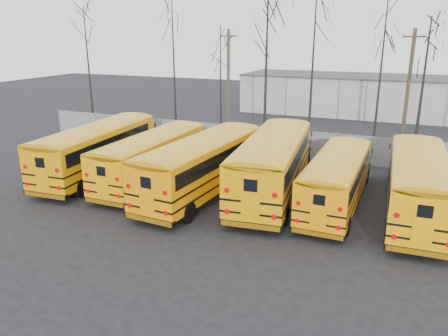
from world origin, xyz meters
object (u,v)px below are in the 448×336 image
at_px(bus_d, 274,160).
at_px(bus_e, 337,176).
at_px(bus_f, 418,180).
at_px(bus_b, 154,154).
at_px(bus_c, 205,161).
at_px(utility_pole_right, 408,89).
at_px(utility_pole_left, 228,80).
at_px(bus_a, 100,145).

height_order(bus_d, bus_e, bus_d).
relative_size(bus_e, bus_f, 0.90).
xyz_separation_m(bus_b, bus_c, (3.57, -0.65, 0.15)).
xyz_separation_m(bus_d, utility_pole_right, (6.23, 13.33, 2.54)).
bearing_deg(bus_d, bus_e, -12.82).
relative_size(bus_e, utility_pole_left, 1.15).
bearing_deg(utility_pole_right, bus_f, -90.14).
relative_size(bus_a, utility_pole_left, 1.33).
xyz_separation_m(bus_f, utility_pole_left, (-15.48, 14.19, 2.69)).
bearing_deg(bus_e, utility_pole_left, 129.97).
xyz_separation_m(bus_e, utility_pole_right, (2.80, 13.74, 2.88)).
bearing_deg(bus_a, bus_e, -2.42).
bearing_deg(bus_b, bus_e, 2.19).
bearing_deg(bus_c, utility_pole_right, 61.34).
height_order(bus_e, bus_f, bus_f).
bearing_deg(utility_pole_left, bus_c, -93.16).
xyz_separation_m(bus_d, bus_f, (7.16, -0.13, -0.16)).
bearing_deg(bus_d, bus_f, -7.03).
xyz_separation_m(bus_f, utility_pole_right, (-0.92, 13.46, 2.69)).
xyz_separation_m(bus_b, bus_f, (14.17, 0.58, 0.08)).
bearing_deg(bus_f, bus_b, -179.40).
xyz_separation_m(utility_pole_left, utility_pole_right, (14.55, -0.73, 0.00)).
bearing_deg(bus_a, utility_pole_left, 76.59).
xyz_separation_m(bus_b, utility_pole_right, (13.25, 14.04, 2.77)).
height_order(bus_b, utility_pole_left, utility_pole_left).
height_order(bus_c, bus_f, bus_c).
height_order(bus_d, utility_pole_left, utility_pole_left).
bearing_deg(bus_f, bus_e, -177.41).
xyz_separation_m(bus_a, bus_b, (3.80, 0.06, -0.14)).
bearing_deg(utility_pole_left, bus_d, -80.07).
bearing_deg(bus_e, bus_f, 5.19).
height_order(bus_e, utility_pole_right, utility_pole_right).
bearing_deg(bus_a, bus_d, 0.22).
xyz_separation_m(bus_b, bus_d, (7.02, 0.71, 0.24)).
height_order(bus_f, utility_pole_left, utility_pole_left).
bearing_deg(bus_e, bus_b, -177.50).
height_order(bus_b, bus_e, bus_b).
height_order(bus_f, utility_pole_right, utility_pole_right).
relative_size(bus_b, bus_f, 0.95).
relative_size(bus_d, bus_e, 1.22).
bearing_deg(utility_pole_left, bus_b, -105.65).
relative_size(bus_a, bus_d, 0.95).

